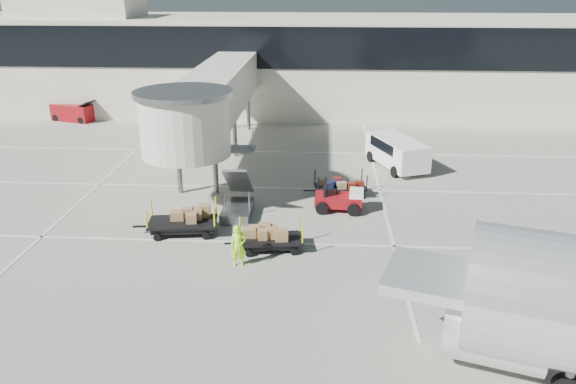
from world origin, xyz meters
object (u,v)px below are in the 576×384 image
object	(u,v)px
baggage_tug	(340,200)
box_cart_near	(270,239)
ground_worker	(238,246)
suitcase_cart	(340,187)
minivan	(396,150)
box_cart_far	(181,222)
belt_loader	(73,112)

from	to	relation	value
baggage_tug	box_cart_near	xyz separation A→B (m)	(-3.14, -4.72, -0.02)
box_cart_near	ground_worker	bearing A→B (deg)	-136.48
suitcase_cart	ground_worker	world-z (taller)	ground_worker
suitcase_cart	minivan	xyz separation A→B (m)	(3.56, 5.18, 0.63)
suitcase_cart	ground_worker	size ratio (longest dim) A/B	1.93
baggage_tug	minivan	xyz separation A→B (m)	(3.62, 7.26, 0.53)
suitcase_cart	box_cart_far	world-z (taller)	box_cart_far
suitcase_cart	minivan	size ratio (longest dim) A/B	0.65
baggage_tug	box_cart_near	size ratio (longest dim) A/B	0.72
box_cart_near	belt_loader	world-z (taller)	belt_loader
box_cart_near	ground_worker	xyz separation A→B (m)	(-1.14, -1.45, 0.33)
ground_worker	minivan	size ratio (longest dim) A/B	0.34
minivan	baggage_tug	bearing A→B (deg)	-138.17
suitcase_cart	belt_loader	world-z (taller)	belt_loader
baggage_tug	ground_worker	world-z (taller)	ground_worker
minivan	ground_worker	bearing A→B (deg)	-142.13
box_cart_far	minivan	bearing A→B (deg)	36.71
box_cart_far	ground_worker	bearing A→B (deg)	-49.86
baggage_tug	minivan	size ratio (longest dim) A/B	0.48
minivan	box_cart_far	bearing A→B (deg)	-157.64
baggage_tug	suitcase_cart	xyz separation A→B (m)	(0.06, 2.08, -0.10)
ground_worker	belt_loader	bearing A→B (deg)	114.34
suitcase_cart	minivan	bearing A→B (deg)	46.45
minivan	suitcase_cart	bearing A→B (deg)	-146.19
box_cart_near	minivan	xyz separation A→B (m)	(6.76, 11.98, 0.55)
baggage_tug	belt_loader	xyz separation A→B (m)	(-21.54, 17.98, 0.11)
box_cart_far	baggage_tug	bearing A→B (deg)	17.17
ground_worker	baggage_tug	bearing A→B (deg)	44.04
belt_loader	box_cart_far	bearing A→B (deg)	-39.47
box_cart_far	minivan	world-z (taller)	minivan
box_cart_far	ground_worker	distance (m)	4.18
box_cart_far	suitcase_cart	bearing A→B (deg)	28.90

